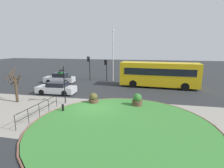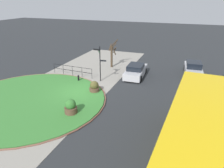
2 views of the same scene
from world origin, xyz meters
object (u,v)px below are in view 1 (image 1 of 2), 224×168
(planter_near_signpost, at_px, (93,99))
(traffic_light_far, at_px, (89,63))
(lamppost_tall, at_px, (113,54))
(bus_yellow, at_px, (159,74))
(car_far_lane, at_px, (57,88))
(car_near_lane, at_px, (60,78))
(bollard_foreground, at_px, (63,108))
(street_tree_bare, at_px, (15,86))
(planter_kerbside, at_px, (137,100))
(signpost_directional, at_px, (64,82))
(traffic_light_near, at_px, (106,65))

(planter_near_signpost, bearing_deg, traffic_light_far, 111.30)
(lamppost_tall, bearing_deg, bus_yellow, -23.36)
(car_far_lane, relative_size, planter_near_signpost, 4.28)
(car_near_lane, bearing_deg, planter_near_signpost, 129.48)
(bus_yellow, xyz_separation_m, car_far_lane, (-11.61, -5.95, -1.11))
(bollard_foreground, height_order, street_tree_bare, street_tree_bare)
(lamppost_tall, height_order, planter_kerbside, lamppost_tall)
(traffic_light_far, height_order, planter_near_signpost, traffic_light_far)
(signpost_directional, distance_m, planter_near_signpost, 3.20)
(traffic_light_far, distance_m, street_tree_bare, 12.42)
(signpost_directional, bearing_deg, bollard_foreground, -67.61)
(bus_yellow, xyz_separation_m, lamppost_tall, (-6.79, 2.93, 2.47))
(traffic_light_near, height_order, planter_near_signpost, traffic_light_near)
(signpost_directional, distance_m, lamppost_tall, 12.30)
(street_tree_bare, bearing_deg, traffic_light_near, 64.85)
(traffic_light_far, bearing_deg, bus_yellow, 150.87)
(lamppost_tall, bearing_deg, car_near_lane, -157.41)
(traffic_light_near, xyz_separation_m, planter_near_signpost, (1.63, -11.45, -1.97))
(car_far_lane, bearing_deg, signpost_directional, 128.26)
(bus_yellow, distance_m, car_near_lane, 14.36)
(traffic_light_near, bearing_deg, traffic_light_far, 13.35)
(car_far_lane, distance_m, street_tree_bare, 4.35)
(car_near_lane, distance_m, street_tree_bare, 9.36)
(car_near_lane, distance_m, planter_near_signpost, 11.41)
(signpost_directional, xyz_separation_m, street_tree_bare, (-4.85, -0.53, -0.49))
(bus_yellow, xyz_separation_m, planter_kerbside, (-2.24, -8.35, -1.22))
(traffic_light_near, xyz_separation_m, planter_kerbside, (5.77, -11.40, -1.89))
(signpost_directional, relative_size, planter_kerbside, 3.01)
(car_far_lane, xyz_separation_m, planter_near_signpost, (5.22, -2.45, -0.19))
(car_far_lane, height_order, planter_near_signpost, car_far_lane)
(signpost_directional, bearing_deg, car_far_lane, 130.14)
(traffic_light_near, height_order, planter_kerbside, traffic_light_near)
(bus_yellow, relative_size, planter_kerbside, 8.54)
(traffic_light_far, relative_size, street_tree_bare, 1.13)
(bus_yellow, xyz_separation_m, planter_near_signpost, (-6.39, -8.40, -1.30))
(planter_kerbside, bearing_deg, lamppost_tall, 111.97)
(traffic_light_near, relative_size, lamppost_tall, 0.42)
(signpost_directional, relative_size, planter_near_signpost, 3.45)
(traffic_light_near, bearing_deg, planter_kerbside, 116.25)
(bus_yellow, bearing_deg, signpost_directional, 48.38)
(signpost_directional, relative_size, bus_yellow, 0.35)
(planter_near_signpost, bearing_deg, bus_yellow, 52.75)
(signpost_directional, bearing_deg, traffic_light_far, 97.74)
(car_far_lane, height_order, traffic_light_far, traffic_light_far)
(signpost_directional, height_order, lamppost_tall, lamppost_tall)
(car_far_lane, bearing_deg, lamppost_tall, -120.37)
(bollard_foreground, distance_m, traffic_light_near, 14.24)
(car_far_lane, height_order, planter_kerbside, car_far_lane)
(car_far_lane, distance_m, planter_kerbside, 9.67)
(signpost_directional, xyz_separation_m, bollard_foreground, (0.84, -2.05, -1.79))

